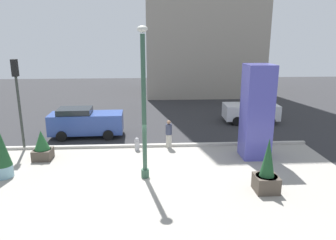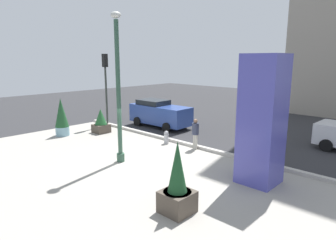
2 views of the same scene
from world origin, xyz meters
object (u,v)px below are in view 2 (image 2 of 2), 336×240
lamp_post (118,92)px  pedestrian_by_curb (195,133)px  potted_plant_curbside (101,122)px  car_curb_west (160,113)px  art_pillar_blue (262,121)px  potted_plant_by_pillar (177,185)px  fire_hydrant (166,137)px  potted_plant_mid_plaza (62,117)px  traffic_light_corner (106,78)px

lamp_post → pedestrian_by_curb: lamp_post is taller
lamp_post → potted_plant_curbside: lamp_post is taller
car_curb_west → potted_plant_curbside: bearing=-111.6°
art_pillar_blue → car_curb_west: art_pillar_blue is taller
car_curb_west → art_pillar_blue: bearing=-23.3°
potted_plant_by_pillar → car_curb_west: (-8.80, 8.00, 0.04)m
potted_plant_curbside → car_curb_west: car_curb_west is taller
fire_hydrant → car_curb_west: bearing=140.1°
fire_hydrant → car_curb_west: (-3.33, 2.78, 0.58)m
potted_plant_curbside → pedestrian_by_curb: pedestrian_by_curb is taller
car_curb_west → fire_hydrant: bearing=-39.9°
potted_plant_curbside → fire_hydrant: size_ratio=2.07×
potted_plant_by_pillar → fire_hydrant: bearing=136.4°
potted_plant_mid_plaza → lamp_post: bearing=-3.8°
art_pillar_blue → lamp_post: bearing=-158.7°
lamp_post → fire_hydrant: lamp_post is taller
potted_plant_mid_plaza → traffic_light_corner: size_ratio=0.46×
fire_hydrant → car_curb_west: 4.37m
potted_plant_mid_plaza → potted_plant_curbside: bearing=62.6°
car_curb_west → pedestrian_by_curb: (5.13, -2.45, -0.05)m
potted_plant_mid_plaza → fire_hydrant: 6.77m
art_pillar_blue → potted_plant_by_pillar: bearing=-100.9°
potted_plant_mid_plaza → potted_plant_by_pillar: bearing=-10.3°
potted_plant_by_pillar → traffic_light_corner: size_ratio=0.46×
lamp_post → traffic_light_corner: lamp_post is taller
potted_plant_mid_plaza → car_curb_west: size_ratio=0.51×
fire_hydrant → art_pillar_blue: bearing=-12.1°
art_pillar_blue → potted_plant_by_pillar: art_pillar_blue is taller
lamp_post → art_pillar_blue: lamp_post is taller
car_curb_west → potted_plant_by_pillar: bearing=-42.3°
potted_plant_by_pillar → potted_plant_curbside: bearing=158.0°
potted_plant_by_pillar → potted_plant_mid_plaza: (-11.41, 2.06, 0.26)m
potted_plant_curbside → potted_plant_by_pillar: bearing=-22.0°
potted_plant_curbside → potted_plant_by_pillar: size_ratio=0.67×
pedestrian_by_curb → potted_plant_by_pillar: bearing=-56.5°
potted_plant_mid_plaza → fire_hydrant: (5.94, 3.16, -0.80)m
lamp_post → pedestrian_by_curb: size_ratio=4.09×
pedestrian_by_curb → potted_plant_curbside: bearing=-168.2°
potted_plant_mid_plaza → car_curb_west: potted_plant_mid_plaza is taller
car_curb_west → potted_plant_mid_plaza: bearing=-113.7°
car_curb_west → lamp_post: bearing=-59.1°
potted_plant_curbside → potted_plant_mid_plaza: size_ratio=0.66×
art_pillar_blue → car_curb_west: (-9.55, 4.11, -1.49)m
traffic_light_corner → potted_plant_by_pillar: bearing=-25.8°
art_pillar_blue → fire_hydrant: art_pillar_blue is taller
art_pillar_blue → fire_hydrant: size_ratio=6.51×
lamp_post → car_curb_west: lamp_post is taller
fire_hydrant → pedestrian_by_curb: pedestrian_by_curb is taller
fire_hydrant → lamp_post: bearing=-82.3°
potted_plant_mid_plaza → car_curb_west: (2.61, 5.94, -0.21)m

